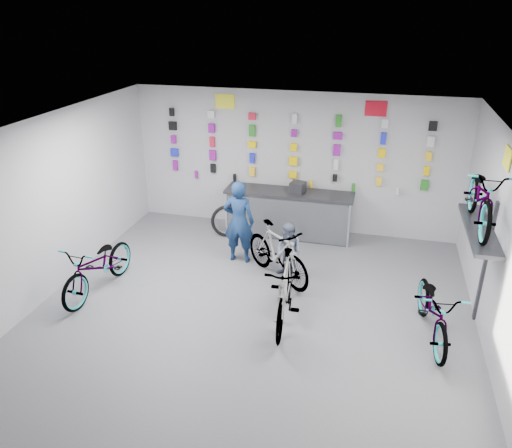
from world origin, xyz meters
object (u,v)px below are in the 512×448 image
(bike_right, at_px, (434,309))
(bike_center, at_px, (285,290))
(bike_service, at_px, (277,252))
(clerk, at_px, (239,222))
(counter, at_px, (288,214))
(customer, at_px, (289,252))
(bike_left, at_px, (98,266))

(bike_right, bearing_deg, bike_center, 175.50)
(bike_center, bearing_deg, bike_service, 102.34)
(bike_service, relative_size, clerk, 1.07)
(counter, xyz_separation_m, clerk, (-0.70, -1.36, 0.33))
(bike_right, distance_m, customer, 2.69)
(customer, bearing_deg, bike_left, -129.48)
(bike_left, bearing_deg, bike_right, 6.36)
(clerk, bearing_deg, bike_center, 123.43)
(bike_service, relative_size, customer, 1.62)
(bike_center, height_order, bike_service, bike_center)
(bike_left, xyz_separation_m, customer, (3.07, 1.26, 0.04))
(bike_service, height_order, clerk, clerk)
(bike_service, bearing_deg, bike_center, -122.54)
(counter, height_order, bike_left, counter)
(bike_right, height_order, bike_service, bike_service)
(bike_center, height_order, clerk, clerk)
(bike_service, bearing_deg, bike_right, -73.00)
(bike_center, relative_size, clerk, 1.12)
(bike_service, distance_m, customer, 0.20)
(counter, height_order, bike_right, counter)
(bike_left, distance_m, bike_service, 3.12)
(bike_left, height_order, bike_center, bike_center)
(counter, relative_size, bike_service, 1.55)
(bike_center, xyz_separation_m, clerk, (-1.25, 1.78, 0.27))
(bike_center, bearing_deg, customer, 93.65)
(clerk, bearing_deg, customer, 155.36)
(bike_left, relative_size, clerk, 1.15)
(counter, bearing_deg, bike_left, -131.52)
(bike_right, distance_m, bike_service, 2.84)
(counter, bearing_deg, bike_center, -80.13)
(bike_center, height_order, customer, bike_center)
(bike_right, xyz_separation_m, customer, (-2.41, 1.19, 0.06))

